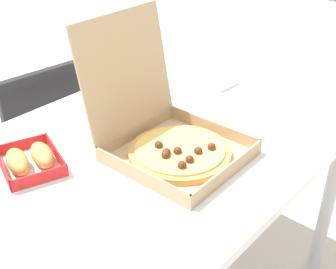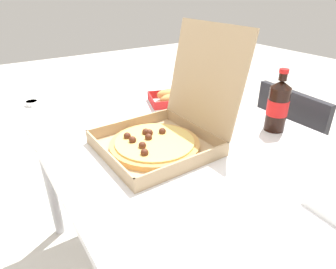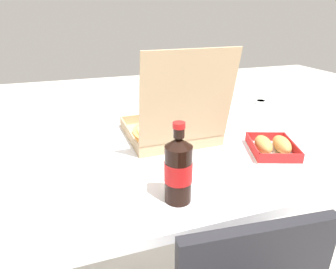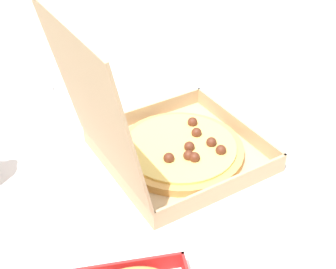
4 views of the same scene
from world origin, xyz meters
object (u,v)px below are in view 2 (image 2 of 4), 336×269
object	(u,v)px
chair	(298,156)
bread_side_box	(172,98)
pizza_box_open	(164,132)
cola_bottle	(278,105)
dipping_sauce_cup	(32,103)
paper_menu	(95,100)

from	to	relation	value
chair	bread_side_box	bearing A→B (deg)	-123.07
chair	pizza_box_open	xyz separation A→B (m)	(-0.04, -0.76, 0.33)
cola_bottle	dipping_sauce_cup	distance (m)	1.01
dipping_sauce_cup	paper_menu	bearing A→B (deg)	68.84
bread_side_box	cola_bottle	xyz separation A→B (m)	(0.42, 0.16, 0.07)
chair	pizza_box_open	distance (m)	0.83
pizza_box_open	cola_bottle	distance (m)	0.42
cola_bottle	pizza_box_open	bearing A→B (deg)	-106.65
chair	dipping_sauce_cup	bearing A→B (deg)	-122.13
pizza_box_open	paper_menu	world-z (taller)	pizza_box_open
chair	paper_menu	size ratio (longest dim) A/B	3.95
chair	dipping_sauce_cup	xyz separation A→B (m)	(-0.66, -1.04, 0.29)
bread_side_box	chair	bearing A→B (deg)	56.93
chair	pizza_box_open	size ratio (longest dim) A/B	2.04
paper_menu	pizza_box_open	bearing A→B (deg)	-13.76
dipping_sauce_cup	bread_side_box	bearing A→B (deg)	58.83
chair	paper_menu	xyz separation A→B (m)	(-0.56, -0.79, 0.28)
paper_menu	dipping_sauce_cup	distance (m)	0.27
bread_side_box	dipping_sauce_cup	bearing A→B (deg)	-121.17
bread_side_box	pizza_box_open	bearing A→B (deg)	-37.93
pizza_box_open	bread_side_box	size ratio (longest dim) A/B	1.77
bread_side_box	dipping_sauce_cup	world-z (taller)	bread_side_box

